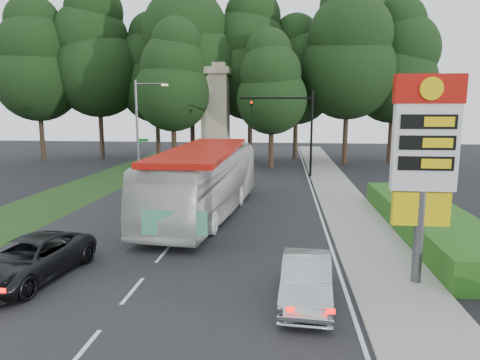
# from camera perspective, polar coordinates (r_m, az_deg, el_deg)

# --- Properties ---
(ground) EXTENTS (120.00, 120.00, 0.00)m
(ground) POSITION_cam_1_polar(r_m,az_deg,el_deg) (14.18, -14.81, -14.98)
(ground) COLOR black
(ground) RESTS_ON ground
(road_surface) EXTENTS (14.00, 80.00, 0.02)m
(road_surface) POSITION_cam_1_polar(r_m,az_deg,el_deg) (25.16, -5.17, -3.77)
(road_surface) COLOR black
(road_surface) RESTS_ON ground
(sidewalk_right) EXTENTS (3.00, 80.00, 0.12)m
(sidewalk_right) POSITION_cam_1_polar(r_m,az_deg,el_deg) (24.98, 14.39, -4.02)
(sidewalk_right) COLOR gray
(sidewalk_right) RESTS_ON ground
(grass_verge_left) EXTENTS (5.00, 50.00, 0.02)m
(grass_verge_left) POSITION_cam_1_polar(r_m,az_deg,el_deg) (33.74, -19.20, -0.83)
(grass_verge_left) COLOR #193814
(grass_verge_left) RESTS_ON ground
(hedge) EXTENTS (3.00, 14.00, 1.20)m
(hedge) POSITION_cam_1_polar(r_m,az_deg,el_deg) (21.75, 23.85, -5.11)
(hedge) COLOR #225516
(hedge) RESTS_ON ground
(gas_station_pylon) EXTENTS (2.10, 0.45, 6.85)m
(gas_station_pylon) POSITION_cam_1_polar(r_m,az_deg,el_deg) (14.76, 23.42, 3.47)
(gas_station_pylon) COLOR #59595E
(gas_station_pylon) RESTS_ON ground
(traffic_signal_mast) EXTENTS (6.10, 0.35, 7.20)m
(traffic_signal_mast) POSITION_cam_1_polar(r_m,az_deg,el_deg) (36.04, 7.44, 7.73)
(traffic_signal_mast) COLOR black
(traffic_signal_mast) RESTS_ON ground
(streetlight_signs) EXTENTS (2.75, 0.98, 8.00)m
(streetlight_signs) POSITION_cam_1_polar(r_m,az_deg,el_deg) (36.02, -13.24, 7.18)
(streetlight_signs) COLOR #59595E
(streetlight_signs) RESTS_ON ground
(monument) EXTENTS (3.00, 3.00, 10.05)m
(monument) POSITION_cam_1_polar(r_m,az_deg,el_deg) (42.56, -3.27, 8.66)
(monument) COLOR tan
(monument) RESTS_ON ground
(tree_far_west) EXTENTS (8.96, 8.96, 17.60)m
(tree_far_west) POSITION_cam_1_polar(r_m,az_deg,el_deg) (52.59, -25.52, 14.03)
(tree_far_west) COLOR #2D2116
(tree_far_west) RESTS_ON ground
(tree_west_mid) EXTENTS (9.80, 9.80, 19.25)m
(tree_west_mid) POSITION_cam_1_polar(r_m,az_deg,el_deg) (51.73, -18.50, 15.67)
(tree_west_mid) COLOR #2D2116
(tree_west_mid) RESTS_ON ground
(tree_west_near) EXTENTS (8.40, 8.40, 16.50)m
(tree_west_near) POSITION_cam_1_polar(r_m,az_deg,el_deg) (51.36, -11.15, 14.15)
(tree_west_near) COLOR #2D2116
(tree_west_near) RESTS_ON ground
(tree_center_left) EXTENTS (10.08, 10.08, 19.80)m
(tree_center_left) POSITION_cam_1_polar(r_m,az_deg,el_deg) (46.47, -6.56, 17.25)
(tree_center_left) COLOR #2D2116
(tree_center_left) RESTS_ON ground
(tree_center_right) EXTENTS (9.24, 9.24, 18.15)m
(tree_center_right) POSITION_cam_1_polar(r_m,az_deg,el_deg) (47.45, 1.38, 15.93)
(tree_center_right) COLOR #2D2116
(tree_center_right) RESTS_ON ground
(tree_east_near) EXTENTS (8.12, 8.12, 15.95)m
(tree_east_near) POSITION_cam_1_polar(r_m,az_deg,el_deg) (49.18, 7.57, 14.06)
(tree_east_near) COLOR #2D2116
(tree_east_near) RESTS_ON ground
(tree_east_mid) EXTENTS (9.52, 9.52, 18.70)m
(tree_east_mid) POSITION_cam_1_polar(r_m,az_deg,el_deg) (45.78, 14.29, 16.29)
(tree_east_mid) COLOR #2D2116
(tree_east_mid) RESTS_ON ground
(tree_far_east) EXTENTS (8.68, 8.68, 17.05)m
(tree_far_east) POSITION_cam_1_polar(r_m,az_deg,el_deg) (48.55, 19.93, 14.43)
(tree_far_east) COLOR #2D2116
(tree_far_east) RESTS_ON ground
(tree_monument_left) EXTENTS (7.28, 7.28, 14.30)m
(tree_monument_left) POSITION_cam_1_polar(r_m,az_deg,el_deg) (42.50, -9.02, 13.38)
(tree_monument_left) COLOR #2D2116
(tree_monument_left) RESTS_ON ground
(tree_monument_right) EXTENTS (6.72, 6.72, 13.20)m
(tree_monument_right) POSITION_cam_1_polar(r_m,az_deg,el_deg) (41.59, 4.27, 12.63)
(tree_monument_right) COLOR #2D2116
(tree_monument_right) RESTS_ON ground
(transit_bus) EXTENTS (4.45, 13.57, 3.71)m
(transit_bus) POSITION_cam_1_polar(r_m,az_deg,el_deg) (23.24, -4.75, -0.24)
(transit_bus) COLOR silver
(transit_bus) RESTS_ON ground
(sedan_silver) EXTENTS (1.70, 4.27, 1.38)m
(sedan_silver) POSITION_cam_1_polar(r_m,az_deg,el_deg) (13.43, 8.82, -12.99)
(sedan_silver) COLOR #9C9FA4
(sedan_silver) RESTS_ON ground
(suv_charcoal) EXTENTS (2.97, 5.38, 1.43)m
(suv_charcoal) POSITION_cam_1_polar(r_m,az_deg,el_deg) (16.51, -26.31, -9.45)
(suv_charcoal) COLOR black
(suv_charcoal) RESTS_ON ground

